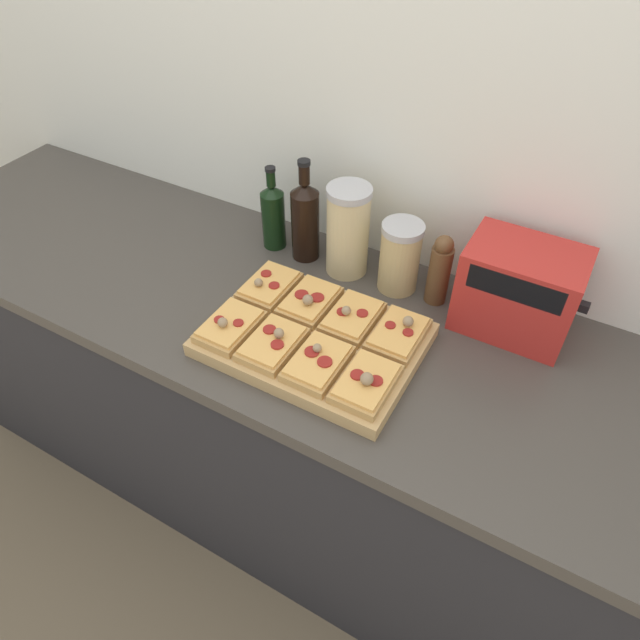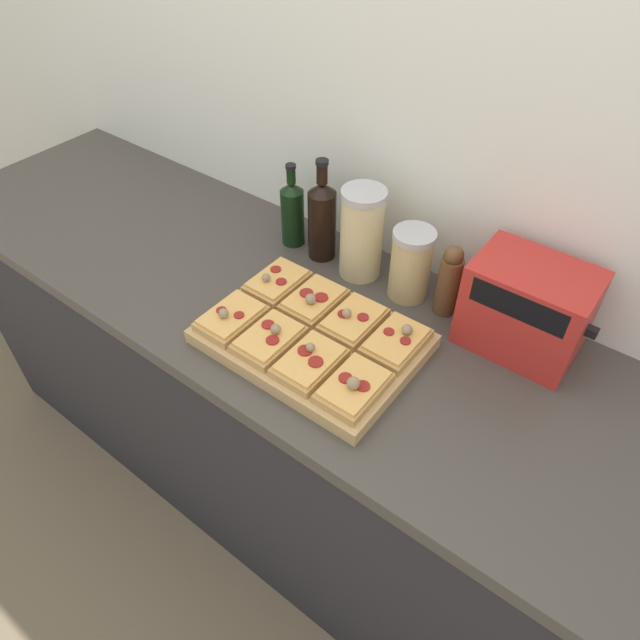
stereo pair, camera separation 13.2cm
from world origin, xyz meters
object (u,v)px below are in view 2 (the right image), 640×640
grain_jar_tall (362,233)px  cutting_board (312,339)px  grain_jar_short (411,264)px  toaster_oven (526,308)px  olive_oil_bottle (292,212)px  wine_bottle (322,219)px  pepper_mill (449,281)px

grain_jar_tall → cutting_board: bearing=-77.3°
grain_jar_tall → grain_jar_short: (0.15, 0.00, -0.03)m
grain_jar_tall → toaster_oven: bearing=-0.1°
grain_jar_short → cutting_board: bearing=-105.7°
cutting_board → olive_oil_bottle: (-0.30, 0.29, 0.08)m
toaster_oven → olive_oil_bottle: bearing=179.9°
cutting_board → wine_bottle: size_ratio=1.68×
cutting_board → pepper_mill: pepper_mill is taller
cutting_board → toaster_oven: size_ratio=1.71×
pepper_mill → wine_bottle: bearing=180.0°
pepper_mill → toaster_oven: toaster_oven is taller
toaster_oven → grain_jar_tall: bearing=179.9°
pepper_mill → cutting_board: bearing=-122.7°
wine_bottle → pepper_mill: wine_bottle is taller
grain_jar_short → wine_bottle: bearing=180.0°
olive_oil_bottle → grain_jar_tall: 0.23m
olive_oil_bottle → grain_jar_tall: grain_jar_tall is taller
olive_oil_bottle → toaster_oven: bearing=-0.1°
cutting_board → grain_jar_tall: 0.32m
pepper_mill → olive_oil_bottle: bearing=180.0°
grain_jar_tall → pepper_mill: (0.25, 0.00, -0.03)m
cutting_board → grain_jar_short: 0.31m
wine_bottle → grain_jar_tall: wine_bottle is taller
toaster_oven → wine_bottle: bearing=179.9°
cutting_board → grain_jar_short: (0.08, 0.29, 0.08)m
grain_jar_tall → toaster_oven: size_ratio=0.87×
wine_bottle → grain_jar_short: size_ratio=1.52×
olive_oil_bottle → grain_jar_tall: bearing=0.0°
cutting_board → pepper_mill: size_ratio=2.51×
grain_jar_short → olive_oil_bottle: bearing=180.0°
olive_oil_bottle → grain_jar_short: size_ratio=1.28×
olive_oil_bottle → grain_jar_short: (0.38, 0.00, -0.00)m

